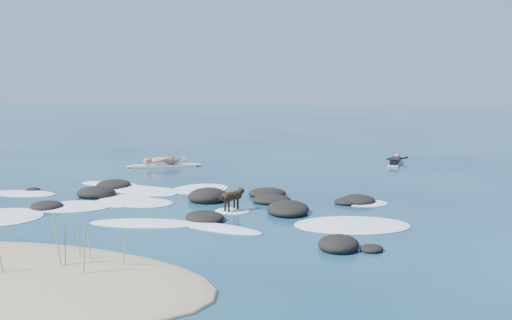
% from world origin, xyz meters
% --- Properties ---
extents(ground, '(160.00, 160.00, 0.00)m').
position_xyz_m(ground, '(0.00, 0.00, 0.00)').
color(ground, '#0A2642').
rests_on(ground, ground).
extents(sand_dune, '(9.00, 4.40, 0.60)m').
position_xyz_m(sand_dune, '(0.00, -8.20, 0.00)').
color(sand_dune, '#9E8966').
rests_on(sand_dune, ground).
extents(dune_grass, '(4.40, 1.94, 1.23)m').
position_xyz_m(dune_grass, '(0.04, -8.10, 0.61)').
color(dune_grass, '#8D9648').
rests_on(dune_grass, ground).
extents(reef_rocks, '(13.27, 7.11, 0.58)m').
position_xyz_m(reef_rocks, '(1.61, -0.45, 0.10)').
color(reef_rocks, black).
rests_on(reef_rocks, ground).
extents(breaking_foam, '(15.07, 8.73, 0.12)m').
position_xyz_m(breaking_foam, '(-0.65, -0.86, 0.01)').
color(breaking_foam, white).
rests_on(breaking_foam, ground).
extents(standing_surfer_rig, '(3.29, 2.00, 2.03)m').
position_xyz_m(standing_surfer_rig, '(-3.94, 6.77, 0.80)').
color(standing_surfer_rig, beige).
rests_on(standing_surfer_rig, ground).
extents(paddling_surfer_rig, '(1.08, 2.41, 0.42)m').
position_xyz_m(paddling_surfer_rig, '(6.41, 10.92, 0.14)').
color(paddling_surfer_rig, silver).
rests_on(paddling_surfer_rig, ground).
extents(dog, '(0.59, 1.11, 0.74)m').
position_xyz_m(dog, '(2.32, -1.19, 0.49)').
color(dog, black).
rests_on(dog, ground).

